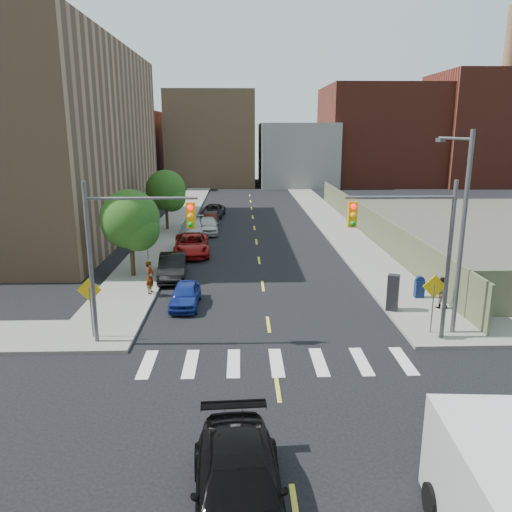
{
  "coord_description": "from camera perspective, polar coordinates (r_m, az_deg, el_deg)",
  "views": [
    {
      "loc": [
        -1.27,
        -14.1,
        8.97
      ],
      "look_at": [
        -0.42,
        13.37,
        2.0
      ],
      "focal_mm": 35.0,
      "sensor_mm": 36.0,
      "label": 1
    }
  ],
  "objects": [
    {
      "name": "parked_car_white",
      "position": [
        44.46,
        -5.53,
        3.51
      ],
      "size": [
        2.01,
        4.5,
        1.5
      ],
      "primitive_type": "imported",
      "rotation": [
        0.0,
        0.0,
        0.05
      ],
      "color": "silver",
      "rests_on": "ground"
    },
    {
      "name": "tree_west_near",
      "position": [
        31.37,
        -14.17,
        3.71
      ],
      "size": [
        3.66,
        3.64,
        5.52
      ],
      "color": "#332114",
      "rests_on": "ground"
    },
    {
      "name": "warn_sign_nw",
      "position": [
        22.7,
        -18.44,
        -4.42
      ],
      "size": [
        1.06,
        0.06,
        2.83
      ],
      "color": "#59595E",
      "rests_on": "ground"
    },
    {
      "name": "tree_west_far",
      "position": [
        45.97,
        -10.26,
        7.14
      ],
      "size": [
        3.66,
        3.64,
        5.52
      ],
      "color": "#332114",
      "rests_on": "ground"
    },
    {
      "name": "bg_bldg_midwest",
      "position": [
        86.24,
        -5.05,
        13.2
      ],
      "size": [
        14.0,
        16.0,
        15.0
      ],
      "primitive_type": "cube",
      "color": "#8C6B4C",
      "rests_on": "ground"
    },
    {
      "name": "sidewalk_ne",
      "position": [
        57.02,
        7.38,
        5.14
      ],
      "size": [
        3.5,
        73.0,
        0.15
      ],
      "primitive_type": "cube",
      "color": "gray",
      "rests_on": "ground"
    },
    {
      "name": "pedestrian_west",
      "position": [
        28.13,
        -12.01,
        -2.41
      ],
      "size": [
        0.52,
        0.72,
        1.84
      ],
      "primitive_type": "imported",
      "rotation": [
        0.0,
        0.0,
        1.45
      ],
      "color": "gray",
      "rests_on": "sidewalk_nw"
    },
    {
      "name": "parked_car_red",
      "position": [
        37.05,
        -7.36,
        1.31
      ],
      "size": [
        2.97,
        5.65,
        1.52
      ],
      "primitive_type": "imported",
      "rotation": [
        0.0,
        0.0,
        0.08
      ],
      "color": "#9A100F",
      "rests_on": "ground"
    },
    {
      "name": "parked_car_silver",
      "position": [
        44.04,
        -7.26,
        3.32
      ],
      "size": [
        2.09,
        5.0,
        1.44
      ],
      "primitive_type": "imported",
      "rotation": [
        0.0,
        0.0,
        0.01
      ],
      "color": "#ADB1B5",
      "rests_on": "ground"
    },
    {
      "name": "parked_car_grey",
      "position": [
        52.99,
        -4.94,
        5.16
      ],
      "size": [
        2.6,
        4.95,
        1.33
      ],
      "primitive_type": "imported",
      "rotation": [
        0.0,
        0.0,
        -0.09
      ],
      "color": "black",
      "rests_on": "ground"
    },
    {
      "name": "warn_sign_midwest",
      "position": [
        35.41,
        -12.37,
        2.54
      ],
      "size": [
        1.06,
        0.06,
        2.83
      ],
      "color": "#59595E",
      "rests_on": "ground"
    },
    {
      "name": "parked_car_blue",
      "position": [
        26.32,
        -8.09,
        -4.41
      ],
      "size": [
        1.5,
        3.66,
        1.24
      ],
      "primitive_type": "imported",
      "rotation": [
        0.0,
        0.0,
        -0.01
      ],
      "color": "navy",
      "rests_on": "ground"
    },
    {
      "name": "bg_bldg_fareast",
      "position": [
        92.81,
        23.91,
        13.07
      ],
      "size": [
        14.0,
        16.0,
        18.0
      ],
      "primitive_type": "cube",
      "color": "#592319",
      "rests_on": "ground"
    },
    {
      "name": "parked_car_black",
      "position": [
        31.24,
        -9.49,
        -1.21
      ],
      "size": [
        1.93,
        4.71,
        1.52
      ],
      "primitive_type": "imported",
      "rotation": [
        0.0,
        0.0,
        0.07
      ],
      "color": "black",
      "rests_on": "ground"
    },
    {
      "name": "mailbox",
      "position": [
        28.37,
        18.18,
        -3.39
      ],
      "size": [
        0.49,
        0.37,
        1.2
      ],
      "rotation": [
        0.0,
        0.0,
        -0.0
      ],
      "color": "#0D1E4F",
      "rests_on": "sidewalk_ne"
    },
    {
      "name": "signal_nw",
      "position": [
        21.11,
        -14.63,
        1.62
      ],
      "size": [
        4.59,
        0.3,
        7.0
      ],
      "color": "#59595E",
      "rests_on": "ground"
    },
    {
      "name": "parked_car_maroon",
      "position": [
        47.4,
        -5.3,
        4.05
      ],
      "size": [
        1.55,
        3.97,
        1.29
      ],
      "primitive_type": "imported",
      "rotation": [
        0.0,
        0.0,
        -0.05
      ],
      "color": "#39100B",
      "rests_on": "ground"
    },
    {
      "name": "payphone",
      "position": [
        25.89,
        15.37,
        -4.05
      ],
      "size": [
        0.69,
        0.64,
        1.85
      ],
      "primitive_type": "cube",
      "rotation": [
        0.0,
        0.0,
        -0.43
      ],
      "color": "black",
      "rests_on": "sidewalk_ne"
    },
    {
      "name": "fence_north",
      "position": [
        44.16,
        12.54,
        3.82
      ],
      "size": [
        0.12,
        44.0,
        2.5
      ],
      "primitive_type": "cube",
      "color": "#6E6F4E",
      "rests_on": "ground"
    },
    {
      "name": "bg_bldg_center",
      "position": [
        84.7,
        4.61,
        11.5
      ],
      "size": [
        12.0,
        16.0,
        10.0
      ],
      "primitive_type": "cube",
      "color": "gray",
      "rests_on": "ground"
    },
    {
      "name": "smokestack",
      "position": [
        94.71,
        26.5,
        15.85
      ],
      "size": [
        1.8,
        1.8,
        28.0
      ],
      "primitive_type": "cylinder",
      "color": "#8C6B4C",
      "rests_on": "ground"
    },
    {
      "name": "ground",
      "position": [
        16.76,
        3.01,
        -18.16
      ],
      "size": [
        160.0,
        160.0,
        0.0
      ],
      "primitive_type": "plane",
      "color": "black",
      "rests_on": "ground"
    },
    {
      "name": "warn_sign_ne",
      "position": [
        23.34,
        19.66,
        -4.02
      ],
      "size": [
        1.06,
        0.06,
        2.83
      ],
      "color": "#59595E",
      "rests_on": "ground"
    },
    {
      "name": "bg_bldg_east",
      "position": [
        89.19,
        13.72,
        13.22
      ],
      "size": [
        18.0,
        18.0,
        16.0
      ],
      "primitive_type": "cube",
      "color": "#592319",
      "rests_on": "ground"
    },
    {
      "name": "streetlight_ne",
      "position": [
        23.34,
        22.26,
        3.92
      ],
      "size": [
        0.25,
        3.7,
        9.0
      ],
      "color": "#59595E",
      "rests_on": "ground"
    },
    {
      "name": "bg_bldg_west",
      "position": [
        86.66,
        -15.95,
        11.73
      ],
      "size": [
        14.0,
        18.0,
        12.0
      ],
      "primitive_type": "cube",
      "color": "#592319",
      "rests_on": "ground"
    },
    {
      "name": "signal_ne",
      "position": [
        21.82,
        17.7,
        1.8
      ],
      "size": [
        4.59,
        0.3,
        7.0
      ],
      "color": "#59595E",
      "rests_on": "ground"
    },
    {
      "name": "pedestrian_east",
      "position": [
        27.03,
        20.4,
        -3.93
      ],
      "size": [
        0.84,
        0.68,
        1.63
      ],
      "primitive_type": "imported",
      "rotation": [
        0.0,
        0.0,
        3.05
      ],
      "color": "gray",
      "rests_on": "sidewalk_ne"
    },
    {
      "name": "black_sedan",
      "position": [
        12.96,
        -2.0,
        -24.93
      ],
      "size": [
        2.51,
        5.54,
        1.57
      ],
      "primitive_type": "imported",
      "rotation": [
        0.0,
        0.0,
        0.06
      ],
      "color": "black",
      "rests_on": "ground"
    },
    {
      "name": "sidewalk_nw",
      "position": [
        56.67,
        -8.35,
        5.05
      ],
      "size": [
        3.5,
        73.0,
        0.15
      ],
      "primitive_type": "cube",
      "color": "gray",
      "rests_on": "ground"
    }
  ]
}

